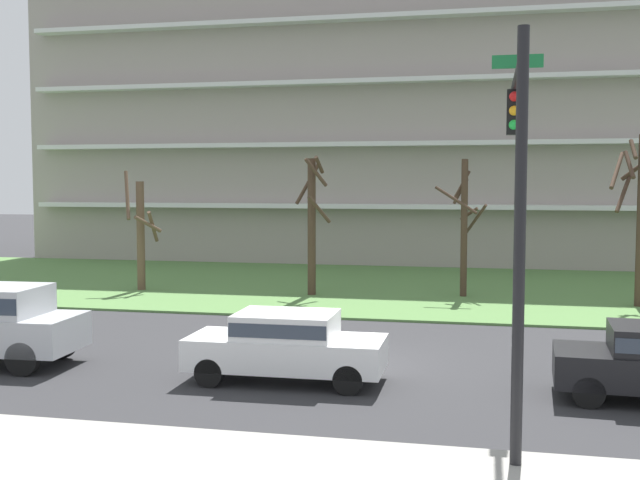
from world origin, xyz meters
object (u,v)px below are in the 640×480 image
at_px(tree_right, 639,210).
at_px(traffic_signal_mast, 517,176).
at_px(tree_far_left, 141,232).
at_px(sedan_white_near_left, 286,343).
at_px(tree_left, 312,221).
at_px(tree_center, 464,224).

distance_m(tree_right, traffic_signal_mast, 16.50).
xyz_separation_m(tree_far_left, sedan_white_near_left, (9.52, -12.75, -1.58)).
distance_m(tree_far_left, traffic_signal_mast, 21.54).
bearing_deg(tree_right, tree_far_left, 179.59).
bearing_deg(sedan_white_near_left, tree_left, 99.69).
bearing_deg(sedan_white_near_left, traffic_signal_mast, -33.65).
distance_m(tree_center, traffic_signal_mast, 17.02).
height_order(tree_left, tree_center, tree_left).
height_order(tree_right, sedan_white_near_left, tree_right).
distance_m(sedan_white_near_left, traffic_signal_mast, 6.87).
height_order(tree_far_left, tree_left, tree_left).
xyz_separation_m(tree_right, traffic_signal_mast, (-4.74, -15.77, 1.05)).
height_order(sedan_white_near_left, traffic_signal_mast, traffic_signal_mast).
xyz_separation_m(tree_far_left, tree_center, (12.99, 0.97, 0.45)).
relative_size(sedan_white_near_left, traffic_signal_mast, 0.65).
bearing_deg(tree_far_left, tree_center, 4.28).
xyz_separation_m(sedan_white_near_left, traffic_signal_mast, (4.86, -3.15, 3.70)).
bearing_deg(tree_far_left, tree_left, 0.90).
xyz_separation_m(tree_far_left, tree_right, (19.12, -0.14, 1.07)).
relative_size(tree_left, sedan_white_near_left, 1.25).
bearing_deg(tree_right, tree_left, 178.81).
height_order(tree_far_left, tree_center, tree_center).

